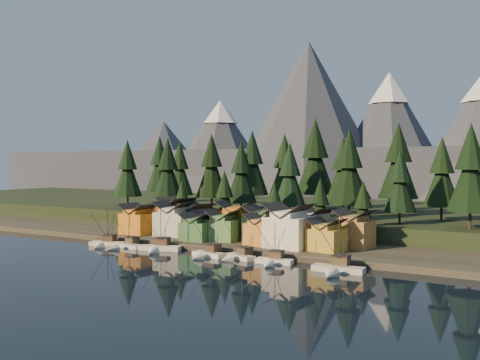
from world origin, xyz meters
The scene contains 46 objects.
ground centered at (0.00, 0.00, 0.00)m, with size 500.00×500.00×0.00m, color black.
shore_strip centered at (0.00, 40.00, 0.75)m, with size 400.00×50.00×1.50m, color #322D24.
hillside centered at (0.00, 90.00, 3.00)m, with size 420.00×100.00×6.00m, color black.
dock centered at (0.00, 16.50, 0.50)m, with size 80.00×4.00×1.00m, color #423A2F.
mountain_ridge centered at (-4.20, 213.59, 26.06)m, with size 560.00×190.00×90.00m.
boat_0 centered at (-30.73, 8.71, 2.05)m, with size 9.91×10.35×10.86m.
boat_1 centered at (-23.99, 9.03, 1.87)m, with size 10.17×10.89×10.40m.
boat_2 centered at (-13.26, 10.05, 2.08)m, with size 11.53×11.99×11.59m.
boat_3 centered at (2.42, 8.89, 2.20)m, with size 8.85×9.46×11.02m.
boat_4 centered at (10.36, 10.21, 2.06)m, with size 8.75×9.27×10.42m.
boat_5 centered at (20.12, 9.37, 1.99)m, with size 8.96×9.55×10.34m.
boat_6 centered at (35.76, 7.63, 2.23)m, with size 11.34×12.23×12.14m.
house_front_0 centered at (-32.22, 24.03, 6.19)m, with size 9.31×8.84×8.93m.
house_front_1 centered at (-20.80, 26.55, 6.68)m, with size 10.51×10.17×9.86m.
house_front_2 centered at (-9.62, 22.03, 5.39)m, with size 8.03×8.09×7.40m.
house_front_3 centered at (-3.34, 25.63, 5.85)m, with size 8.71×8.36×8.28m.
house_front_4 centered at (9.78, 24.31, 5.76)m, with size 9.00×9.54×8.11m.
house_front_5 centered at (17.32, 23.65, 7.29)m, with size 11.30×10.43×11.03m.
house_front_6 centered at (27.21, 23.84, 5.61)m, with size 8.89×8.53×7.83m.
house_back_0 centered at (-26.06, 34.29, 6.97)m, with size 11.53×11.25×10.41m.
house_back_1 centered at (-17.29, 32.54, 6.25)m, with size 9.64×9.72×9.05m.
house_back_2 centered at (-4.01, 33.22, 6.87)m, with size 11.54×10.97×10.22m.
house_back_3 centered at (6.26, 30.75, 6.55)m, with size 9.75×8.74×9.61m.
house_back_4 centered at (19.72, 34.25, 6.37)m, with size 10.13×9.87×9.27m.
house_back_5 centered at (31.26, 32.17, 6.45)m, with size 9.13×9.23×9.43m.
tree_hill_0 centered at (-62.00, 52.00, 19.74)m, with size 10.79×10.79×25.13m.
tree_hill_1 centered at (-50.00, 68.00, 19.69)m, with size 10.75×10.75×25.05m.
tree_hill_2 centered at (-40.00, 48.00, 19.82)m, with size 10.85×10.85×25.28m.
tree_hill_3 centered at (-30.00, 60.00, 20.72)m, with size 11.56×11.56×26.93m.
tree_hill_4 centered at (-22.00, 75.00, 21.62)m, with size 12.27×12.27×28.58m.
tree_hill_5 centered at (-12.00, 50.00, 19.02)m, with size 10.22×10.22×23.81m.
tree_hill_6 centered at (-4.00, 65.00, 20.47)m, with size 11.37×11.37×26.48m.
tree_hill_7 centered at (6.00, 48.00, 18.43)m, with size 9.76×9.76×22.74m.
tree_hill_8 centered at (14.00, 72.00, 19.82)m, with size 10.86×10.86×25.29m.
tree_hill_9 centered at (22.00, 55.00, 20.70)m, with size 11.54×11.54×26.89m.
tree_hill_10 centered at (30.00, 80.00, 22.34)m, with size 12.83×12.83×29.88m.
tree_hill_11 centered at (38.00, 50.00, 17.16)m, with size 8.77×8.77×20.43m.
tree_hill_12 centered at (46.00, 66.00, 19.27)m, with size 10.42×10.42×24.27m.
tree_hill_13 centered at (56.00, 48.00, 20.61)m, with size 11.47×11.47×26.72m.
tree_hill_15 centered at (0.00, 82.00, 23.79)m, with size 13.97×13.97×32.54m.
tree_hill_16 centered at (-68.00, 78.00, 21.17)m, with size 11.91×11.91×27.75m.
tree_shore_0 centered at (-28.00, 40.00, 10.13)m, with size 6.78×6.78×15.80m.
tree_shore_1 centered at (-12.00, 40.00, 11.91)m, with size 8.18×8.18×19.05m.
tree_shore_2 centered at (5.00, 40.00, 10.08)m, with size 6.75×6.75×15.72m.
tree_shore_3 centered at (19.00, 40.00, 10.91)m, with size 7.39×7.39×17.22m.
tree_shore_4 centered at (31.00, 40.00, 10.56)m, with size 7.12×7.12×16.60m.
Camera 1 is at (74.35, -96.66, 23.05)m, focal length 40.00 mm.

